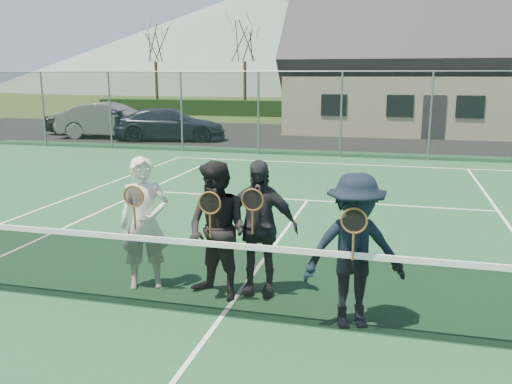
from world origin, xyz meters
TOP-DOWN VIEW (x-y plane):
  - ground at (0.00, 20.00)m, footprint 220.00×220.00m
  - court_surface at (0.00, 0.00)m, footprint 30.00×30.00m
  - tarmac_carpark at (-4.00, 20.00)m, footprint 40.00×12.00m
  - hedge_row at (0.00, 32.00)m, footprint 40.00×1.20m
  - hill_west at (-25.00, 95.00)m, footprint 110.00×110.00m
  - car_a at (-12.95, 17.95)m, footprint 3.86×1.81m
  - car_b at (-10.89, 16.95)m, footprint 5.10×2.36m
  - car_c at (-7.90, 16.75)m, footprint 5.23×3.00m
  - court_markings at (0.00, 0.00)m, footprint 11.03×23.83m
  - tennis_net at (0.00, 0.00)m, footprint 11.68×0.08m
  - perimeter_fence at (0.00, 13.50)m, footprint 30.07×0.07m
  - clubhouse at (4.00, 24.00)m, footprint 15.60×8.20m
  - tree_a at (-16.00, 33.00)m, footprint 3.20×3.20m
  - tree_b at (-9.00, 33.00)m, footprint 3.20×3.20m
  - tree_c at (2.00, 33.00)m, footprint 3.20×3.20m
  - player_a at (-1.30, 0.67)m, footprint 0.78×0.66m
  - player_b at (-0.23, 0.57)m, footprint 1.07×0.96m
  - player_c at (0.23, 0.86)m, footprint 1.09×0.55m
  - player_d at (1.53, 0.18)m, footprint 1.31×1.00m

SIDE VIEW (x-z plane):
  - ground at x=0.00m, z-range 0.00..0.00m
  - tarmac_carpark at x=-4.00m, z-range 0.00..0.01m
  - court_surface at x=0.00m, z-range 0.00..0.02m
  - court_markings at x=0.00m, z-range 0.02..0.03m
  - tennis_net at x=0.00m, z-range -0.01..1.09m
  - hedge_row at x=0.00m, z-range 0.00..1.10m
  - car_a at x=-12.95m, z-range 0.00..1.28m
  - car_c at x=-7.90m, z-range 0.00..1.43m
  - car_b at x=-10.89m, z-range 0.00..1.62m
  - player_d at x=1.53m, z-range 0.02..1.82m
  - player_b at x=-0.23m, z-range 0.02..1.82m
  - player_c at x=0.23m, z-range 0.02..1.82m
  - player_a at x=-1.30m, z-range 0.02..1.82m
  - perimeter_fence at x=0.00m, z-range 0.01..3.03m
  - clubhouse at x=4.00m, z-range 0.14..7.84m
  - tree_a at x=-16.00m, z-range 1.91..9.68m
  - tree_b at x=-9.00m, z-range 1.91..9.68m
  - tree_c at x=2.00m, z-range 1.91..9.68m
  - hill_west at x=-25.00m, z-range 0.00..18.00m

